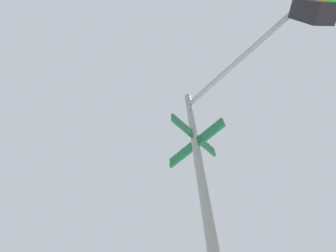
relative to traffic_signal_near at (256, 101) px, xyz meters
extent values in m
cylinder|color=slate|center=(-0.78, -0.73, -1.25)|extent=(0.12, 0.12, 6.18)
cylinder|color=slate|center=(0.10, 0.09, 1.44)|extent=(1.83, 1.71, 0.09)
cube|color=black|center=(0.98, 0.92, 0.99)|extent=(0.28, 0.28, 0.80)
sphere|color=red|center=(1.09, 1.02, 1.24)|extent=(0.18, 0.18, 0.18)
sphere|color=orange|center=(1.09, 1.02, 0.99)|extent=(0.18, 0.18, 0.18)
sphere|color=green|center=(1.09, 1.02, 0.74)|extent=(0.18, 0.18, 0.18)
cube|color=#0F5128|center=(-0.78, -0.73, 0.11)|extent=(0.83, 0.78, 0.20)
cube|color=#0F5128|center=(-0.78, -0.73, 0.33)|extent=(0.71, 0.76, 0.20)
camera|label=1|loc=(1.33, -1.18, -2.78)|focal=25.00mm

